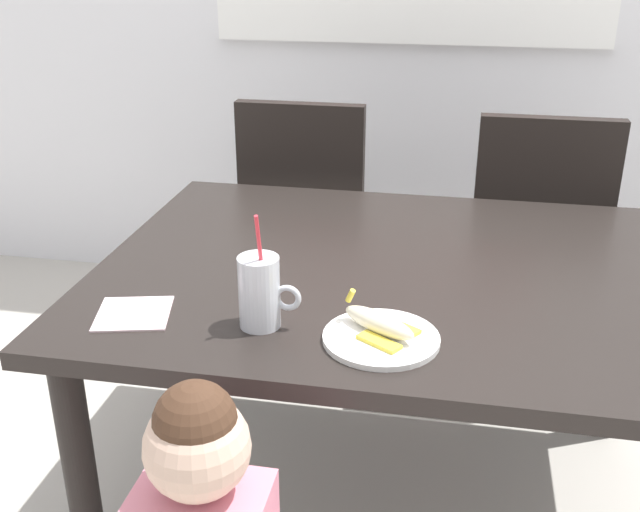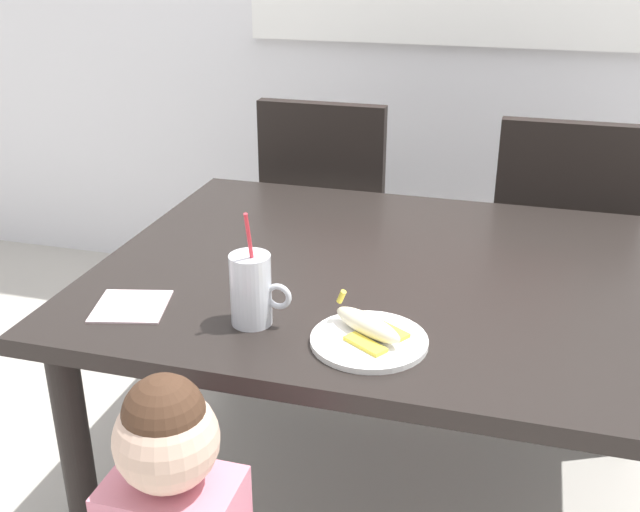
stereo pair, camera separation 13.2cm
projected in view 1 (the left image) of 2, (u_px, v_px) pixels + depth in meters
The scene contains 8 objects.
ground_plane at pixel (390, 505), 2.08m from camera, with size 24.00×24.00×0.00m, color #B7B2A8.
dining_table at pixel (399, 298), 1.83m from camera, with size 1.43×1.08×0.72m.
dining_chair_left at pixel (308, 215), 2.64m from camera, with size 0.44×0.45×0.96m.
dining_chair_right at pixel (535, 236), 2.46m from camera, with size 0.44×0.45×0.96m.
milk_cup at pixel (260, 296), 1.50m from camera, with size 0.13×0.08×0.25m.
snack_plate at pixel (381, 338), 1.47m from camera, with size 0.23×0.23×0.01m, color white.
peeled_banana at pixel (380, 324), 1.47m from camera, with size 0.17×0.15×0.07m.
paper_napkin at pixel (134, 314), 1.57m from camera, with size 0.15×0.15×0.00m, color silver.
Camera 1 is at (0.12, -1.64, 1.46)m, focal length 42.23 mm.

